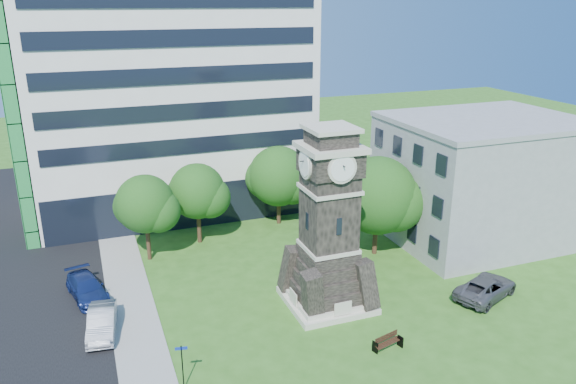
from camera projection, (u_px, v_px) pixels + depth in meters
name	position (u px, v px, depth m)	size (l,w,h in m)	color
ground	(297.00, 326.00, 35.42)	(160.00, 160.00, 0.00)	#2E5D1A
sidewalk	(134.00, 315.00, 36.67)	(3.00, 70.00, 0.06)	gray
clock_tower	(329.00, 231.00, 36.48)	(5.40, 5.40, 12.22)	beige
office_tall	(165.00, 60.00, 52.60)	(26.20, 15.11, 28.60)	white
office_low	(481.00, 178.00, 47.48)	(15.20, 12.20, 10.40)	#999B9E
car_street_mid	(102.00, 322.00, 34.50)	(1.59, 4.57, 1.50)	#9EA0A5
car_street_north	(87.00, 288.00, 38.66)	(2.03, 4.98, 1.45)	navy
car_east_lot	(486.00, 288.00, 38.68)	(2.46, 5.33, 1.48)	#4C4D52
park_bench	(387.00, 342.00, 32.98)	(1.79, 0.48, 0.93)	black
street_sign	(182.00, 362.00, 29.21)	(0.64, 0.06, 2.66)	black
tree_nw	(146.00, 206.00, 43.20)	(5.01, 4.56, 6.95)	#332114
tree_nc	(198.00, 193.00, 46.37)	(5.09, 4.63, 6.89)	#332114
tree_ne	(279.00, 178.00, 50.42)	(5.98, 5.44, 7.27)	#332114
tree_east	(378.00, 198.00, 44.13)	(6.83, 6.21, 8.09)	#332114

